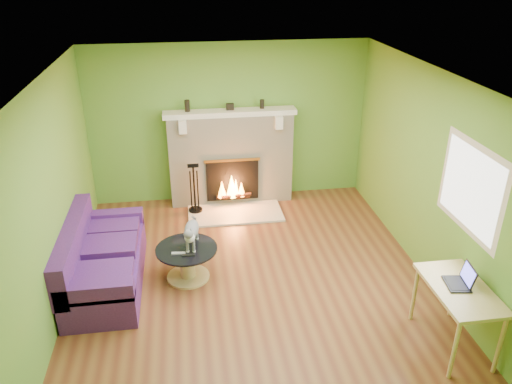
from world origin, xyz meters
TOP-DOWN VIEW (x-y plane):
  - floor at (0.00, 0.00)m, footprint 5.00×5.00m
  - ceiling at (0.00, 0.00)m, footprint 5.00×5.00m
  - wall_back at (0.00, 2.50)m, footprint 5.00×0.00m
  - wall_front at (0.00, -2.50)m, footprint 5.00×0.00m
  - wall_left at (-2.25, 0.00)m, footprint 0.00×5.00m
  - wall_right at (2.25, 0.00)m, footprint 0.00×5.00m
  - window_frame at (2.24, -0.90)m, footprint 0.00×1.20m
  - window_pane at (2.23, -0.90)m, footprint 0.00×1.06m
  - fireplace at (0.00, 2.32)m, footprint 2.10×0.46m
  - hearth at (0.00, 1.80)m, footprint 1.50×0.75m
  - mantel at (0.00, 2.30)m, footprint 2.10×0.28m
  - sofa at (-1.86, 0.18)m, footprint 0.87×1.88m
  - coffee_table at (-0.80, 0.14)m, footprint 0.78×0.78m
  - desk at (1.95, -1.50)m, footprint 0.57×0.99m
  - cat at (-0.72, 0.19)m, footprint 0.33×0.65m
  - remote_silver at (-0.90, 0.02)m, footprint 0.17×0.06m
  - remote_black at (-0.78, -0.04)m, footprint 0.16×0.04m
  - laptop at (1.93, -1.45)m, footprint 0.29×0.32m
  - fire_tools at (-0.63, 1.95)m, footprint 0.22×0.22m
  - mantel_vase_left at (-0.66, 2.33)m, footprint 0.08×0.08m
  - mantel_vase_right at (0.51, 2.33)m, footprint 0.07×0.07m
  - mantel_box at (0.00, 2.33)m, footprint 0.12×0.08m

SIDE VIEW (x-z plane):
  - floor at x=0.00m, z-range 0.00..0.00m
  - hearth at x=0.00m, z-range 0.00..0.03m
  - coffee_table at x=-0.80m, z-range 0.03..0.48m
  - sofa at x=-1.86m, z-range -0.10..0.75m
  - fire_tools at x=-0.63m, z-range 0.03..0.85m
  - remote_black at x=-0.78m, z-range 0.44..0.46m
  - remote_silver at x=-0.90m, z-range 0.44..0.46m
  - cat at x=-0.72m, z-range 0.44..0.83m
  - desk at x=1.95m, z-range 0.28..1.01m
  - fireplace at x=0.00m, z-range -0.02..1.56m
  - laptop at x=1.93m, z-range 0.73..0.95m
  - wall_back at x=0.00m, z-range -1.20..3.80m
  - wall_front at x=0.00m, z-range -1.20..3.80m
  - wall_left at x=-2.25m, z-range -1.20..3.80m
  - wall_right at x=2.25m, z-range -1.20..3.80m
  - mantel at x=0.00m, z-range 1.50..1.58m
  - window_frame at x=2.24m, z-range 0.95..2.15m
  - window_pane at x=2.23m, z-range 1.02..2.08m
  - mantel_box at x=0.00m, z-range 1.58..1.68m
  - mantel_vase_right at x=0.51m, z-range 1.58..1.72m
  - mantel_vase_left at x=-0.66m, z-range 1.58..1.76m
  - ceiling at x=0.00m, z-range 2.60..2.60m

